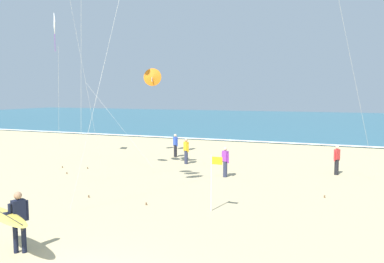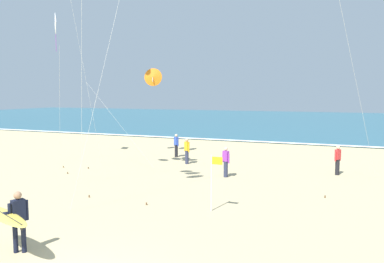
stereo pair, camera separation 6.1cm
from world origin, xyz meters
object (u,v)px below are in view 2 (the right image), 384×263
Objects in this scene: surfer_lead at (12,217)px; lifeguard_flag at (213,177)px; bystander_blue_top at (176,145)px; kite_delta_amber_high at (153,78)px; bystander_red_top at (338,160)px; bystander_purple_top at (226,162)px; bystander_yellow_top at (187,151)px; kite_diamond_ivory_low at (56,28)px.

lifeguard_flag is (3.72, 5.68, 0.22)m from surfer_lead.
surfer_lead is 1.56× the size of bystander_blue_top.
kite_delta_amber_high is 2.75× the size of lifeguard_flag.
surfer_lead is 1.56× the size of bystander_red_top.
bystander_purple_top is at bearing -152.60° from bystander_red_top.
lifeguard_flag is at bearing -77.35° from bystander_purple_top.
bystander_purple_top is at bearing -38.60° from bystander_yellow_top.
bystander_blue_top and bystander_red_top have the same top height.
lifeguard_flag is at bearing -27.08° from kite_diamond_ivory_low.
bystander_red_top is (10.41, -2.00, 0.00)m from bystander_blue_top.
bystander_yellow_top is (-3.35, 2.67, 0.00)m from bystander_purple_top.
bystander_red_top is 9.43m from lifeguard_flag.
bystander_yellow_top is at bearing -51.16° from bystander_blue_top.
kite_delta_amber_high reaches higher than bystander_purple_top.
bystander_blue_top and bystander_purple_top have the same top height.
bystander_red_top is (17.14, 1.81, -7.74)m from kite_diamond_ivory_low.
bystander_purple_top is 1.00× the size of bystander_red_top.
bystander_red_top and bystander_yellow_top have the same top height.
kite_diamond_ivory_low reaches higher than bystander_purple_top.
surfer_lead is 6.80m from lifeguard_flag.
bystander_red_top is at bearing 61.14° from surfer_lead.
bystander_yellow_top is (8.42, 1.70, -7.74)m from kite_diamond_ivory_low.
bystander_purple_top and bystander_yellow_top have the same top height.
surfer_lead is 11.65m from bystander_purple_top.
kite_delta_amber_high is 3.63× the size of bystander_purple_top.
bystander_red_top is 0.76× the size of lifeguard_flag.
bystander_purple_top is (5.05, -4.78, 0.00)m from bystander_blue_top.
surfer_lead is at bearing -52.95° from kite_diamond_ivory_low.
lifeguard_flag is at bearing 56.77° from surfer_lead.
lifeguard_flag reaches higher than bystander_red_top.
surfer_lead is at bearing -118.86° from bystander_red_top.
surfer_lead reaches higher than bystander_yellow_top.
bystander_yellow_top is at bearing 118.93° from lifeguard_flag.
kite_delta_amber_high reaches higher than bystander_yellow_top.
surfer_lead is 0.43× the size of kite_delta_amber_high.
bystander_red_top is at bearing -10.87° from bystander_blue_top.
bystander_blue_top is at bearing 121.11° from lifeguard_flag.
kite_diamond_ivory_low is (-7.34, 0.64, 3.31)m from kite_delta_amber_high.
lifeguard_flag reaches higher than bystander_blue_top.
lifeguard_flag is at bearing -58.89° from bystander_blue_top.
kite_diamond_ivory_low reaches higher than bystander_red_top.
bystander_blue_top is at bearing 169.13° from bystander_red_top.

